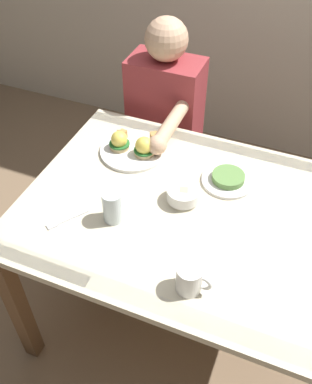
% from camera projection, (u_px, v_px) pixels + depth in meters
% --- Properties ---
extents(ground_plane, '(6.00, 6.00, 0.00)m').
position_uv_depth(ground_plane, '(181.00, 317.00, 2.06)').
color(ground_plane, '#7F664C').
extents(dining_table, '(1.20, 0.90, 0.74)m').
position_uv_depth(dining_table, '(188.00, 229.00, 1.62)').
color(dining_table, beige).
rests_on(dining_table, ground_plane).
extents(eggs_benedict_plate, '(0.27, 0.27, 0.09)m').
position_uv_depth(eggs_benedict_plate, '(133.00, 147.00, 1.76)').
color(eggs_benedict_plate, white).
rests_on(eggs_benedict_plate, dining_table).
extents(fruit_bowl, '(0.12, 0.12, 0.06)m').
position_uv_depth(fruit_bowl, '(183.00, 195.00, 1.55)').
color(fruit_bowl, white).
rests_on(fruit_bowl, dining_table).
extents(coffee_mug, '(0.11, 0.08, 0.09)m').
position_uv_depth(coffee_mug, '(190.00, 278.00, 1.27)').
color(coffee_mug, white).
rests_on(coffee_mug, dining_table).
extents(fork, '(0.10, 0.14, 0.00)m').
position_uv_depth(fork, '(65.00, 220.00, 1.50)').
color(fork, silver).
rests_on(fork, dining_table).
extents(water_glass_near, '(0.07, 0.07, 0.12)m').
position_uv_depth(water_glass_near, '(113.00, 207.00, 1.47)').
color(water_glass_near, silver).
rests_on(water_glass_near, dining_table).
extents(side_plate, '(0.20, 0.20, 0.04)m').
position_uv_depth(side_plate, '(228.00, 179.00, 1.64)').
color(side_plate, white).
rests_on(side_plate, dining_table).
extents(diner_person, '(0.34, 0.54, 1.14)m').
position_uv_depth(diner_person, '(164.00, 120.00, 2.09)').
color(diner_person, '#33333D').
rests_on(diner_person, ground_plane).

